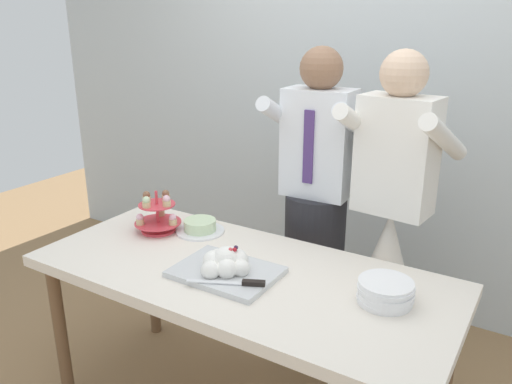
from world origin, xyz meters
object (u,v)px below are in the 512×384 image
(round_cake, at_px, (200,227))
(person_bride, at_px, (386,275))
(dessert_table, at_px, (240,285))
(person_groom, at_px, (315,225))
(cupcake_stand, at_px, (158,215))
(main_cake_tray, at_px, (226,265))
(plate_stack, at_px, (386,292))

(round_cake, height_order, person_bride, person_bride)
(dessert_table, bearing_deg, person_bride, 55.07)
(person_groom, bearing_deg, person_bride, -5.16)
(dessert_table, bearing_deg, cupcake_stand, 166.87)
(dessert_table, distance_m, round_cake, 0.46)
(person_bride, bearing_deg, dessert_table, -124.93)
(dessert_table, bearing_deg, person_groom, 86.93)
(main_cake_tray, height_order, plate_stack, main_cake_tray)
(person_bride, bearing_deg, cupcake_stand, -153.81)
(cupcake_stand, relative_size, person_bride, 0.14)
(cupcake_stand, xyz_separation_m, person_groom, (0.61, 0.54, -0.11))
(round_cake, bearing_deg, main_cake_tray, -39.36)
(cupcake_stand, relative_size, round_cake, 0.96)
(plate_stack, xyz_separation_m, person_bride, (-0.17, 0.57, -0.24))
(cupcake_stand, distance_m, main_cake_tray, 0.59)
(plate_stack, bearing_deg, dessert_table, -174.07)
(main_cake_tray, xyz_separation_m, round_cake, (-0.36, 0.30, -0.01))
(round_cake, xyz_separation_m, person_groom, (0.42, 0.44, -0.06))
(round_cake, height_order, person_groom, person_groom)
(cupcake_stand, height_order, main_cake_tray, cupcake_stand)
(dessert_table, bearing_deg, plate_stack, 5.93)
(plate_stack, xyz_separation_m, round_cake, (-0.99, 0.17, -0.02))
(plate_stack, bearing_deg, main_cake_tray, -168.20)
(main_cake_tray, relative_size, plate_stack, 2.00)
(dessert_table, distance_m, main_cake_tray, 0.14)
(dessert_table, height_order, cupcake_stand, cupcake_stand)
(main_cake_tray, bearing_deg, round_cake, 140.64)
(dessert_table, height_order, plate_stack, plate_stack)
(main_cake_tray, height_order, round_cake, main_cake_tray)
(round_cake, distance_m, person_bride, 0.95)
(main_cake_tray, distance_m, person_groom, 0.74)
(cupcake_stand, height_order, person_groom, person_groom)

